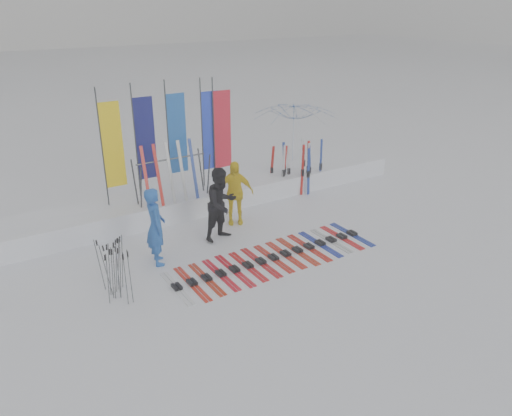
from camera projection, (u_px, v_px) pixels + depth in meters
ground at (285, 272)px, 11.51m from camera, size 120.00×120.00×0.00m
snow_bank at (197, 198)px, 14.98m from camera, size 14.00×1.60×0.60m
person_blue at (156, 226)px, 11.58m from camera, size 0.57×0.76×1.89m
person_black at (221, 204)px, 12.78m from camera, size 1.09×0.94×1.94m
person_yellow at (234, 193)px, 13.72m from camera, size 1.14×0.86×1.80m
tent_canopy at (295, 140)px, 17.24m from camera, size 3.30×3.35×2.64m
ski_row at (273, 258)px, 12.09m from camera, size 5.24×1.70×0.07m
pole_cluster at (116, 270)px, 10.41m from camera, size 0.59×0.85×1.24m
feather_flags at (174, 136)px, 14.12m from camera, size 3.86×0.30×3.20m
ski_rack at (172, 173)px, 13.80m from camera, size 2.04×0.80×1.23m
upright_skis at (298, 168)px, 16.07m from camera, size 1.55×1.01×1.69m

